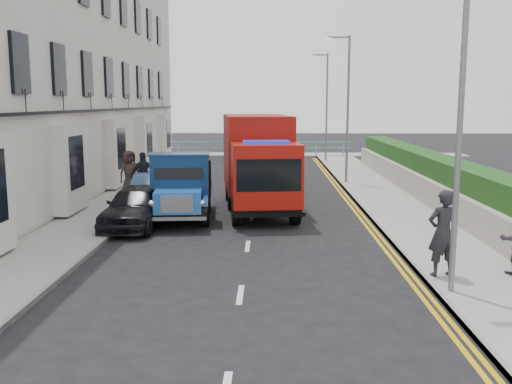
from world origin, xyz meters
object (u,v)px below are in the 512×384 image
at_px(lamp_near, 455,98).
at_px(lamp_mid, 345,101).
at_px(red_lorry, 258,160).
at_px(pedestrian_east_near, 443,233).
at_px(parked_car_front, 137,206).
at_px(bedford_lorry, 181,191).
at_px(lamp_far, 325,101).

xyz_separation_m(lamp_near, lamp_mid, (0.00, 16.00, 0.00)).
distance_m(red_lorry, pedestrian_east_near, 9.42).
xyz_separation_m(lamp_mid, parked_car_front, (-7.78, -9.64, -3.32)).
distance_m(lamp_near, lamp_mid, 16.00).
bearing_deg(parked_car_front, pedestrian_east_near, -30.27).
height_order(red_lorry, pedestrian_east_near, red_lorry).
bearing_deg(lamp_mid, bedford_lorry, -126.67).
distance_m(lamp_mid, bedford_lorry, 11.28).
bearing_deg(bedford_lorry, lamp_far, 65.99).
height_order(parked_car_front, pedestrian_east_near, pedestrian_east_near).
bearing_deg(red_lorry, lamp_near, -73.68).
bearing_deg(lamp_near, lamp_mid, 90.00).
distance_m(lamp_near, parked_car_front, 10.58).
height_order(lamp_near, lamp_far, same).
bearing_deg(pedestrian_east_near, lamp_near, 65.06).
xyz_separation_m(bedford_lorry, parked_car_front, (-1.28, -0.91, -0.36)).
xyz_separation_m(lamp_near, red_lorry, (-4.00, 9.42, -2.16)).
relative_size(lamp_near, red_lorry, 1.03).
distance_m(lamp_near, lamp_far, 26.00).
xyz_separation_m(lamp_far, red_lorry, (-4.00, -16.58, -2.16)).
xyz_separation_m(bedford_lorry, red_lorry, (2.50, 2.15, 0.80)).
bearing_deg(lamp_far, lamp_near, -90.00).
distance_m(parked_car_front, pedestrian_east_near, 9.62).
distance_m(lamp_far, pedestrian_east_near, 25.14).
relative_size(lamp_near, lamp_mid, 1.00).
xyz_separation_m(lamp_far, parked_car_front, (-7.78, -19.64, -3.32)).
bearing_deg(pedestrian_east_near, lamp_mid, -101.85).
relative_size(lamp_near, lamp_far, 1.00).
bearing_deg(lamp_near, red_lorry, 113.00).
height_order(lamp_mid, pedestrian_east_near, lamp_mid).
relative_size(lamp_far, bedford_lorry, 1.43).
bearing_deg(parked_car_front, lamp_near, -35.85).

